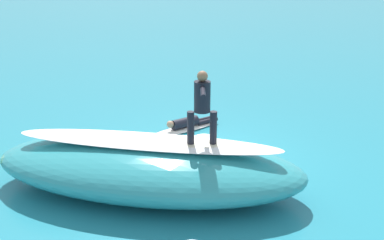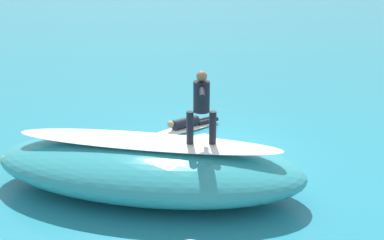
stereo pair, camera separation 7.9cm
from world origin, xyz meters
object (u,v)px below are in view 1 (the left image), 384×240
Objects in this scene: surfer_riding at (202,102)px; surfboard_paddling at (185,128)px; surfboard_riding at (202,145)px; surfer_paddling at (189,122)px.

surfer_riding is 4.44m from surfboard_paddling.
surfer_paddling is at bearing -86.09° from surfboard_riding.
surfer_riding is at bearing 59.73° from surfer_paddling.
surfboard_riding is at bearing 59.73° from surfer_paddling.
surfboard_riding is 1.47× the size of surfer_paddling.
surfboard_riding is 4.09m from surfboard_paddling.
surfboard_riding reaches higher than surfer_paddling.
surfboard_riding is 0.94× the size of surfboard_paddling.
surfboard_paddling is (1.53, -3.62, -1.14)m from surfboard_riding.
surfboard_riding reaches higher than surfboard_paddling.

